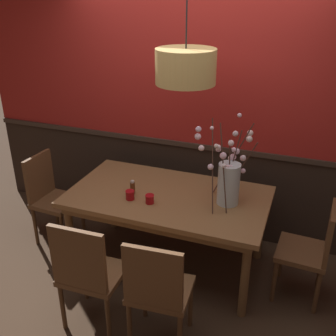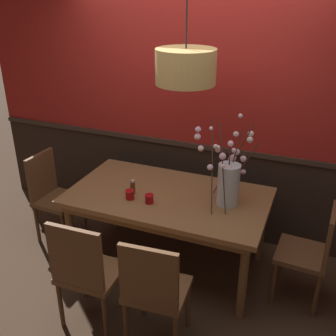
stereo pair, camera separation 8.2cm
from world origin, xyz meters
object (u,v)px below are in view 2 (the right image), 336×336
(chair_head_west_end, at_px, (52,193))
(chair_far_side_right, at_px, (225,183))
(chair_far_side_left, at_px, (176,174))
(candle_holder_nearer_edge, at_px, (130,194))
(chair_near_side_left, at_px, (85,270))
(dining_table, at_px, (168,203))
(condiment_bottle, at_px, (133,187))
(chair_head_east_end, at_px, (312,250))
(vase_with_blossoms, at_px, (228,181))
(pendant_lamp, at_px, (186,67))
(chair_near_side_right, at_px, (154,289))
(candle_holder_nearer_center, at_px, (149,199))

(chair_head_west_end, relative_size, chair_far_side_right, 1.01)
(chair_far_side_left, distance_m, chair_far_side_right, 0.57)
(chair_far_side_left, height_order, chair_far_side_right, chair_far_side_right)
(chair_far_side_right, bearing_deg, candle_holder_nearer_edge, -118.24)
(chair_near_side_left, bearing_deg, dining_table, 72.57)
(chair_near_side_left, height_order, condiment_bottle, chair_near_side_left)
(dining_table, distance_m, chair_head_east_end, 1.27)
(chair_head_east_end, relative_size, chair_near_side_left, 0.93)
(dining_table, bearing_deg, chair_far_side_left, 106.61)
(candle_holder_nearer_edge, bearing_deg, dining_table, 35.17)
(vase_with_blossoms, relative_size, pendant_lamp, 0.61)
(chair_far_side_left, xyz_separation_m, chair_near_side_right, (0.53, -1.82, 0.02))
(chair_far_side_left, distance_m, vase_with_blossoms, 1.25)
(chair_near_side_left, height_order, candle_holder_nearer_edge, chair_near_side_left)
(candle_holder_nearer_center, xyz_separation_m, condiment_bottle, (-0.21, 0.11, 0.02))
(chair_near_side_left, bearing_deg, chair_near_side_right, 1.16)
(dining_table, xyz_separation_m, chair_far_side_left, (-0.27, 0.90, -0.17))
(pendant_lamp, bearing_deg, dining_table, -153.41)
(chair_head_east_end, distance_m, candle_holder_nearer_center, 1.40)
(candle_holder_nearer_center, bearing_deg, dining_table, 65.05)
(chair_head_east_end, height_order, chair_far_side_right, chair_far_side_right)
(dining_table, xyz_separation_m, chair_head_east_end, (1.26, 0.01, -0.18))
(chair_far_side_right, bearing_deg, chair_near_side_left, -108.15)
(chair_near_side_right, xyz_separation_m, vase_with_blossoms, (0.26, 0.96, 0.44))
(condiment_bottle, bearing_deg, candle_holder_nearer_edge, -77.31)
(chair_head_west_end, height_order, pendant_lamp, pendant_lamp)
(candle_holder_nearer_center, bearing_deg, candle_holder_nearer_edge, 179.47)
(chair_near_side_right, bearing_deg, vase_with_blossoms, 74.97)
(condiment_bottle, bearing_deg, candle_holder_nearer_center, -27.01)
(chair_far_side_left, bearing_deg, chair_near_side_left, -90.67)
(chair_far_side_left, height_order, vase_with_blossoms, vase_with_blossoms)
(chair_head_east_end, relative_size, chair_far_side_right, 0.97)
(chair_near_side_right, bearing_deg, candle_holder_nearer_center, 116.48)
(vase_with_blossoms, height_order, candle_holder_nearer_center, vase_with_blossoms)
(pendant_lamp, bearing_deg, candle_holder_nearer_edge, -147.30)
(candle_holder_nearer_edge, xyz_separation_m, condiment_bottle, (-0.02, 0.11, 0.02))
(chair_near_side_right, relative_size, candle_holder_nearer_center, 11.93)
(chair_head_west_end, height_order, chair_far_side_right, chair_head_west_end)
(chair_near_side_right, height_order, chair_near_side_left, chair_near_side_left)
(chair_far_side_left, xyz_separation_m, vase_with_blossoms, (0.79, -0.85, 0.46))
(dining_table, height_order, chair_near_side_right, chair_near_side_right)
(chair_near_side_right, height_order, pendant_lamp, pendant_lamp)
(vase_with_blossoms, height_order, pendant_lamp, pendant_lamp)
(chair_head_east_end, distance_m, condiment_bottle, 1.60)
(chair_near_side_right, distance_m, pendant_lamp, 1.68)
(chair_far_side_left, bearing_deg, chair_far_side_right, -1.43)
(chair_near_side_right, height_order, candle_holder_nearer_edge, chair_near_side_right)
(dining_table, relative_size, pendant_lamp, 1.47)
(dining_table, relative_size, condiment_bottle, 14.00)
(candle_holder_nearer_center, bearing_deg, pendant_lamp, 50.32)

